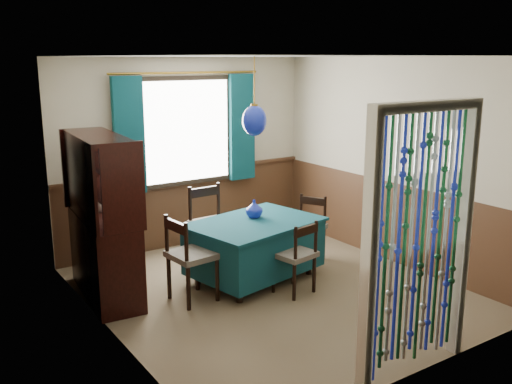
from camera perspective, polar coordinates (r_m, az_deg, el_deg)
floor at (r=6.33m, az=1.70°, el=-9.84°), size 4.00×4.00×0.00m
ceiling at (r=5.82m, az=1.87°, el=13.42°), size 4.00×4.00×0.00m
wall_back at (r=7.64m, az=-7.03°, el=3.87°), size 3.60×0.00×3.60m
wall_front at (r=4.53m, az=16.73°, el=-3.12°), size 3.60×0.00×3.60m
wall_left at (r=5.14m, az=-14.75°, el=-1.07°), size 0.00×4.00×4.00m
wall_right at (r=7.13m, az=13.62°, el=2.94°), size 0.00×4.00×4.00m
wainscot_back at (r=7.78m, az=-6.82°, el=-1.60°), size 3.60×0.00×3.60m
wainscot_front at (r=4.80m, az=15.98°, el=-11.71°), size 3.60×0.00×3.60m
wainscot_left at (r=5.37m, az=-14.13°, el=-8.82°), size 0.00×4.00×4.00m
wainscot_right at (r=7.29m, az=13.22°, el=-2.88°), size 0.00×4.00×4.00m
window at (r=7.55m, az=-6.92°, el=6.07°), size 1.32×0.12×1.42m
doorway at (r=4.62m, az=15.99°, el=-5.33°), size 1.16×0.12×2.18m
dining_table at (r=6.50m, az=-0.15°, el=-5.37°), size 1.61×1.26×0.69m
chair_near at (r=6.13m, az=4.03°, el=-6.30°), size 0.46×0.45×0.81m
chair_far at (r=6.95m, az=-4.42°, el=-3.22°), size 0.50×0.48×0.98m
chair_left at (r=5.96m, az=-6.63°, el=-6.38°), size 0.48×0.49×0.92m
chair_right at (r=7.12m, az=5.25°, el=-3.51°), size 0.53×0.54×0.81m
sideboard at (r=6.21m, az=-15.01°, el=-4.85°), size 0.58×1.36×1.73m
pendant_lamp at (r=6.20m, az=-0.16°, el=7.18°), size 0.27×0.27×0.84m
vase_table at (r=6.55m, az=-0.19°, el=-1.76°), size 0.22×0.22×0.19m
bowl_shelf at (r=5.86m, az=-14.07°, el=0.33°), size 0.26×0.26×0.05m
vase_sideboard at (r=6.37m, az=-15.47°, el=-1.03°), size 0.21×0.21×0.20m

